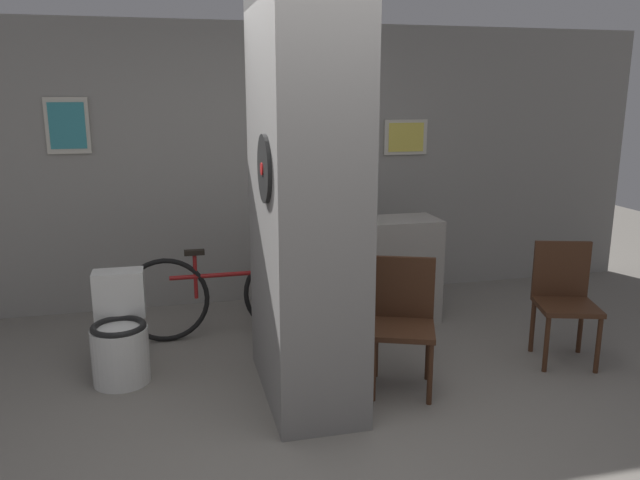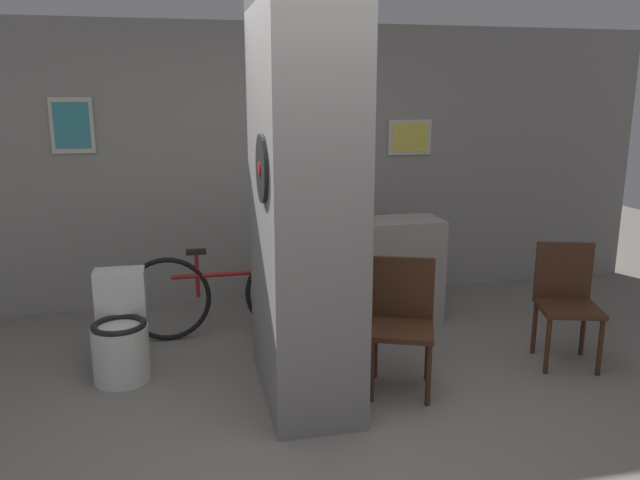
% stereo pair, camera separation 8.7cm
% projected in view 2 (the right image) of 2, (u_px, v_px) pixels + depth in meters
% --- Properties ---
extents(ground_plane, '(14.00, 14.00, 0.00)m').
position_uv_depth(ground_plane, '(317.00, 437.00, 3.67)').
color(ground_plane, slate).
extents(wall_back, '(8.00, 0.09, 2.60)m').
position_uv_depth(wall_back, '(257.00, 166.00, 5.86)').
color(wall_back, gray).
rests_on(wall_back, ground_plane).
extents(pillar_center, '(0.59, 1.21, 2.60)m').
position_uv_depth(pillar_center, '(303.00, 202.00, 3.95)').
color(pillar_center, gray).
rests_on(pillar_center, ground_plane).
extents(counter_shelf, '(1.39, 0.44, 0.91)m').
position_uv_depth(counter_shelf, '(362.00, 272.00, 5.42)').
color(counter_shelf, gray).
rests_on(counter_shelf, ground_plane).
extents(toilet, '(0.39, 0.55, 0.74)m').
position_uv_depth(toilet, '(121.00, 335.00, 4.40)').
color(toilet, silver).
rests_on(toilet, ground_plane).
extents(chair_near_pillar, '(0.54, 0.54, 0.89)m').
position_uv_depth(chair_near_pillar, '(402.00, 318.00, 4.21)').
color(chair_near_pillar, '#422616').
rests_on(chair_near_pillar, ground_plane).
extents(chair_by_doorway, '(0.52, 0.52, 0.89)m').
position_uv_depth(chair_by_doorway, '(566.00, 298.00, 4.63)').
color(chair_by_doorway, '#422616').
rests_on(chair_by_doorway, ground_plane).
extents(bicycle, '(1.68, 0.42, 0.75)m').
position_uv_depth(bicycle, '(229.00, 293.00, 5.13)').
color(bicycle, black).
rests_on(bicycle, ground_plane).
extents(bottle_tall, '(0.07, 0.07, 0.31)m').
position_uv_depth(bottle_tall, '(370.00, 209.00, 5.23)').
color(bottle_tall, '#267233').
rests_on(bottle_tall, counter_shelf).
extents(bottle_short, '(0.08, 0.08, 0.24)m').
position_uv_depth(bottle_short, '(357.00, 213.00, 5.21)').
color(bottle_short, olive).
rests_on(bottle_short, counter_shelf).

